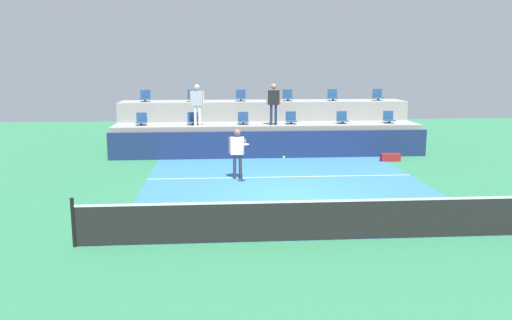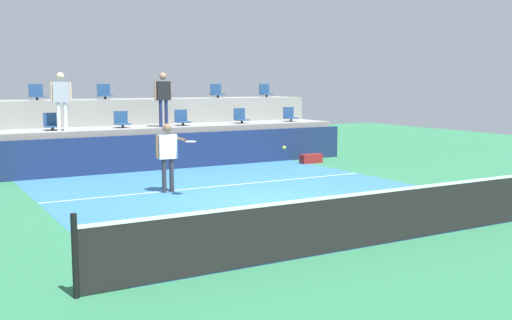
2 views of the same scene
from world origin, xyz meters
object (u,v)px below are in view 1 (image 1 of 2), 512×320
Objects in this scene: tennis_player at (238,149)px; spectator_in_white at (197,101)px; stadium_chair_lower_mid_right at (291,119)px; stadium_chair_upper_mid_left at (241,96)px; stadium_chair_lower_left at (193,120)px; stadium_chair_lower_right at (342,118)px; stadium_chair_upper_mid_right at (288,96)px; spectator_leaning_on_rail at (274,100)px; stadium_chair_lower_far_left at (142,120)px; tennis_ball at (284,157)px; stadium_chair_lower_far_right at (389,118)px; equipment_bag at (390,157)px; stadium_chair_upper_right at (333,96)px; stadium_chair_lower_mid_left at (243,119)px; stadium_chair_upper_left at (192,97)px; stadium_chair_upper_far_left at (145,97)px; stadium_chair_upper_far_right at (378,96)px.

tennis_player is 5.01m from spectator_in_white.
spectator_in_white reaches higher than stadium_chair_lower_mid_right.
stadium_chair_lower_left is at bearing -139.77° from stadium_chair_upper_mid_left.
stadium_chair_upper_mid_right is (-2.13, 1.80, 0.85)m from stadium_chair_lower_right.
spectator_leaning_on_rail is (-3.02, -0.38, 0.83)m from stadium_chair_lower_right.
stadium_chair_lower_far_left is 6.32m from stadium_chair_lower_mid_right.
stadium_chair_upper_mid_right is at bearing 0.00° from stadium_chair_upper_mid_left.
spectator_in_white reaches higher than tennis_ball.
stadium_chair_lower_far_right reaches higher than equipment_bag.
stadium_chair_upper_right is at bearing 109.83° from equipment_bag.
stadium_chair_lower_mid_right is 1.00× the size of stadium_chair_upper_mid_left.
spectator_in_white reaches higher than stadium_chair_lower_mid_left.
stadium_chair_lower_far_right is at bearing 56.16° from tennis_ball.
spectator_in_white is (-1.47, 4.62, 1.26)m from tennis_player.
stadium_chair_lower_mid_right and stadium_chair_lower_right have the same top height.
stadium_chair_lower_mid_right is 4.71m from stadium_chair_upper_left.
stadium_chair_lower_far_left is 1.00× the size of stadium_chair_upper_left.
stadium_chair_lower_right is 6.89m from tennis_player.
stadium_chair_lower_far_right is at bearing -9.59° from stadium_chair_upper_far_left.
stadium_chair_upper_right is (8.56, 0.00, 0.00)m from stadium_chair_upper_far_left.
stadium_chair_upper_left reaches higher than equipment_bag.
stadium_chair_lower_mid_right is 1.22m from spectator_leaning_on_rail.
stadium_chair_lower_far_right is at bearing 2.66° from spectator_in_white.
tennis_ball is (4.96, -10.29, -0.95)m from stadium_chair_upper_far_left.
spectator_leaning_on_rail reaches higher than stadium_chair_upper_mid_right.
stadium_chair_lower_right is 6.25m from spectator_in_white.
stadium_chair_lower_mid_right is 4.28m from stadium_chair_lower_far_right.
stadium_chair_upper_mid_right is 2.10m from stadium_chair_upper_right.
stadium_chair_upper_far_left is (-8.59, 1.80, 0.85)m from stadium_chair_lower_right.
equipment_bag is at bearing -105.51° from stadium_chair_lower_far_right.
stadium_chair_lower_mid_left is 0.30× the size of spectator_in_white.
stadium_chair_upper_far_left is at bearing 170.41° from stadium_chair_lower_far_right.
stadium_chair_lower_far_right is 4.64m from stadium_chair_upper_mid_right.
stadium_chair_lower_far_left is 4.70m from stadium_chair_upper_mid_left.
stadium_chair_upper_mid_left is at bearing 144.59° from equipment_bag.
stadium_chair_lower_far_right is 2.69m from equipment_bag.
stadium_chair_upper_right is (2.19, 1.80, 0.85)m from stadium_chair_lower_mid_right.
stadium_chair_lower_far_right is 1.99m from stadium_chair_upper_far_right.
stadium_chair_upper_left is 9.16m from equipment_bag.
stadium_chair_lower_right is at bearing 0.00° from stadium_chair_lower_left.
spectator_leaning_on_rail is at bearing -3.98° from stadium_chair_lower_far_left.
stadium_chair_lower_right is 1.99m from stadium_chair_upper_right.
stadium_chair_lower_left is at bearing 180.00° from stadium_chair_lower_mid_left.
equipment_bag is (5.71, -2.27, -1.31)m from stadium_chair_lower_mid_left.
stadium_chair_upper_mid_right is 10.44m from tennis_ball.
stadium_chair_upper_far_right is at bearing 11.95° from stadium_chair_lower_left.
stadium_chair_upper_left is at bearing 140.91° from stadium_chair_lower_mid_left.
spectator_in_white is (-8.25, -0.38, 0.82)m from stadium_chair_lower_far_right.
stadium_chair_lower_far_left is 1.00× the size of stadium_chair_lower_far_right.
stadium_chair_upper_mid_left and stadium_chair_upper_far_right have the same top height.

